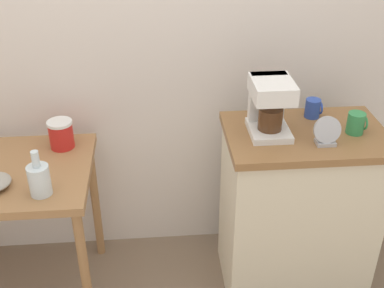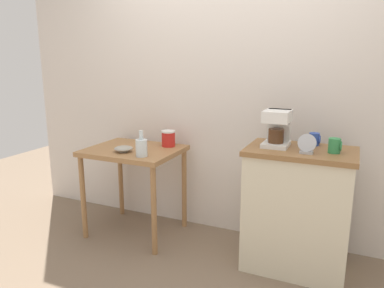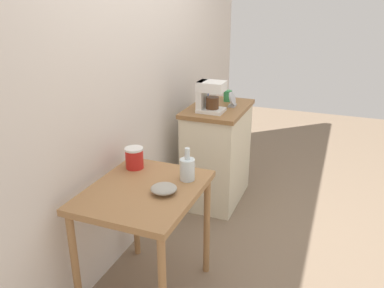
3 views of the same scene
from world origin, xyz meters
The scene contains 11 objects.
ground_plane centered at (0.00, 0.00, 0.00)m, with size 8.00×8.00×0.00m, color #7A6651.
back_wall centered at (0.10, 0.42, 1.40)m, with size 4.40×0.10×2.80m, color silver.
wooden_table centered at (-0.74, -0.01, 0.67)m, with size 0.77×0.63×0.77m.
kitchen_counter centered at (0.65, -0.01, 0.46)m, with size 0.75×0.49×0.91m.
bowl_stoneware centered at (-0.75, -0.14, 0.80)m, with size 0.15×0.15×0.05m.
glass_carafe_vase centered at (-0.54, -0.20, 0.85)m, with size 0.09×0.09×0.21m.
canister_enamel centered at (-0.50, 0.19, 0.84)m, with size 0.12×0.12×0.14m.
coffee_maker centered at (0.47, 0.01, 1.05)m, with size 0.18×0.22×0.26m.
mug_tall_green centered at (0.87, -0.04, 0.96)m, with size 0.09×0.08×0.10m.
mug_blue centered at (0.72, 0.14, 0.96)m, with size 0.08×0.07×0.09m.
table_clock centered at (0.70, -0.13, 0.97)m, with size 0.12×0.06×0.13m.
Camera 3 is at (-2.54, -1.02, 1.84)m, focal length 36.41 mm.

